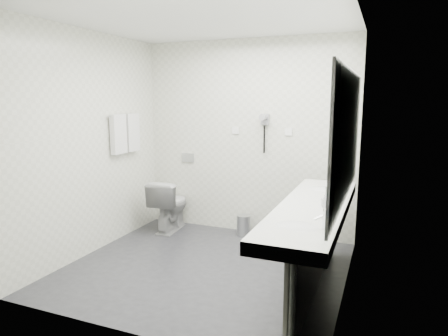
% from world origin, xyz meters
% --- Properties ---
extents(floor, '(2.80, 2.80, 0.00)m').
position_xyz_m(floor, '(0.00, 0.00, 0.00)').
color(floor, '#2B2B30').
rests_on(floor, ground).
extents(ceiling, '(2.80, 2.80, 0.00)m').
position_xyz_m(ceiling, '(0.00, 0.00, 2.50)').
color(ceiling, white).
rests_on(ceiling, wall_back).
extents(wall_back, '(2.80, 0.00, 2.80)m').
position_xyz_m(wall_back, '(0.00, 1.30, 1.25)').
color(wall_back, silver).
rests_on(wall_back, floor).
extents(wall_front, '(2.80, 0.00, 2.80)m').
position_xyz_m(wall_front, '(0.00, -1.30, 1.25)').
color(wall_front, silver).
rests_on(wall_front, floor).
extents(wall_left, '(0.00, 2.60, 2.60)m').
position_xyz_m(wall_left, '(-1.40, 0.00, 1.25)').
color(wall_left, silver).
rests_on(wall_left, floor).
extents(wall_right, '(0.00, 2.60, 2.60)m').
position_xyz_m(wall_right, '(1.40, 0.00, 1.25)').
color(wall_right, silver).
rests_on(wall_right, floor).
extents(vanity_counter, '(0.55, 2.20, 0.10)m').
position_xyz_m(vanity_counter, '(1.12, -0.20, 0.80)').
color(vanity_counter, white).
rests_on(vanity_counter, floor).
extents(vanity_panel, '(0.03, 2.15, 0.75)m').
position_xyz_m(vanity_panel, '(1.15, -0.20, 0.38)').
color(vanity_panel, gray).
rests_on(vanity_panel, floor).
extents(vanity_post_near, '(0.06, 0.06, 0.75)m').
position_xyz_m(vanity_post_near, '(1.18, -1.24, 0.38)').
color(vanity_post_near, silver).
rests_on(vanity_post_near, floor).
extents(vanity_post_far, '(0.06, 0.06, 0.75)m').
position_xyz_m(vanity_post_far, '(1.18, 0.84, 0.38)').
color(vanity_post_far, silver).
rests_on(vanity_post_far, floor).
extents(mirror, '(0.02, 2.20, 1.05)m').
position_xyz_m(mirror, '(1.39, -0.20, 1.45)').
color(mirror, '#B2BCC6').
rests_on(mirror, wall_right).
extents(basin_near, '(0.40, 0.31, 0.05)m').
position_xyz_m(basin_near, '(1.12, -0.85, 0.83)').
color(basin_near, white).
rests_on(basin_near, vanity_counter).
extents(basin_far, '(0.40, 0.31, 0.05)m').
position_xyz_m(basin_far, '(1.12, 0.45, 0.83)').
color(basin_far, white).
rests_on(basin_far, vanity_counter).
extents(faucet_near, '(0.04, 0.04, 0.15)m').
position_xyz_m(faucet_near, '(1.32, -0.85, 0.92)').
color(faucet_near, silver).
rests_on(faucet_near, vanity_counter).
extents(faucet_far, '(0.04, 0.04, 0.15)m').
position_xyz_m(faucet_far, '(1.32, 0.45, 0.92)').
color(faucet_far, silver).
rests_on(faucet_far, vanity_counter).
extents(soap_bottle_a, '(0.06, 0.06, 0.11)m').
position_xyz_m(soap_bottle_a, '(1.23, -0.24, 0.90)').
color(soap_bottle_a, beige).
rests_on(soap_bottle_a, vanity_counter).
extents(soap_bottle_c, '(0.05, 0.05, 0.11)m').
position_xyz_m(soap_bottle_c, '(1.27, -0.33, 0.91)').
color(soap_bottle_c, beige).
rests_on(soap_bottle_c, vanity_counter).
extents(glass_left, '(0.08, 0.08, 0.12)m').
position_xyz_m(glass_left, '(1.23, -0.00, 0.91)').
color(glass_left, silver).
rests_on(glass_left, vanity_counter).
extents(glass_right, '(0.07, 0.07, 0.10)m').
position_xyz_m(glass_right, '(1.30, 0.06, 0.90)').
color(glass_right, silver).
rests_on(glass_right, vanity_counter).
extents(toilet, '(0.44, 0.71, 0.69)m').
position_xyz_m(toilet, '(-0.97, 0.96, 0.35)').
color(toilet, white).
rests_on(toilet, floor).
extents(flush_plate, '(0.18, 0.02, 0.12)m').
position_xyz_m(flush_plate, '(-0.85, 1.29, 0.95)').
color(flush_plate, '#B2B5BA').
rests_on(flush_plate, wall_back).
extents(pedal_bin, '(0.24, 0.24, 0.26)m').
position_xyz_m(pedal_bin, '(0.04, 1.11, 0.13)').
color(pedal_bin, '#B2B5BA').
rests_on(pedal_bin, floor).
extents(bin_lid, '(0.18, 0.18, 0.02)m').
position_xyz_m(bin_lid, '(0.04, 1.11, 0.26)').
color(bin_lid, '#B2B5BA').
rests_on(bin_lid, pedal_bin).
extents(towel_rail, '(0.02, 0.62, 0.02)m').
position_xyz_m(towel_rail, '(-1.35, 0.55, 1.55)').
color(towel_rail, silver).
rests_on(towel_rail, wall_left).
extents(towel_near, '(0.07, 0.24, 0.48)m').
position_xyz_m(towel_near, '(-1.34, 0.41, 1.33)').
color(towel_near, silver).
rests_on(towel_near, towel_rail).
extents(towel_far, '(0.07, 0.24, 0.48)m').
position_xyz_m(towel_far, '(-1.34, 0.69, 1.33)').
color(towel_far, silver).
rests_on(towel_far, towel_rail).
extents(dryer_cradle, '(0.10, 0.04, 0.14)m').
position_xyz_m(dryer_cradle, '(0.25, 1.27, 1.50)').
color(dryer_cradle, gray).
rests_on(dryer_cradle, wall_back).
extents(dryer_barrel, '(0.08, 0.14, 0.08)m').
position_xyz_m(dryer_barrel, '(0.25, 1.20, 1.53)').
color(dryer_barrel, gray).
rests_on(dryer_barrel, dryer_cradle).
extents(dryer_cord, '(0.02, 0.02, 0.35)m').
position_xyz_m(dryer_cord, '(0.25, 1.26, 1.25)').
color(dryer_cord, black).
rests_on(dryer_cord, dryer_cradle).
extents(switch_plate_a, '(0.09, 0.02, 0.09)m').
position_xyz_m(switch_plate_a, '(-0.15, 1.29, 1.35)').
color(switch_plate_a, white).
rests_on(switch_plate_a, wall_back).
extents(switch_plate_b, '(0.09, 0.02, 0.09)m').
position_xyz_m(switch_plate_b, '(0.55, 1.29, 1.35)').
color(switch_plate_b, white).
rests_on(switch_plate_b, wall_back).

